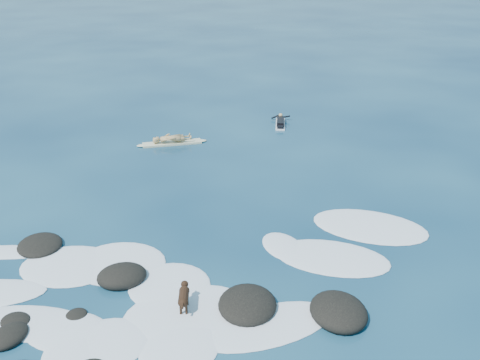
{
  "coord_description": "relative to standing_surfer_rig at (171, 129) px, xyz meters",
  "views": [
    {
      "loc": [
        0.87,
        -13.03,
        8.47
      ],
      "look_at": [
        0.98,
        4.0,
        0.9
      ],
      "focal_mm": 40.0,
      "sensor_mm": 36.0,
      "label": 1
    }
  ],
  "objects": [
    {
      "name": "ground",
      "position": [
        2.1,
        -10.12,
        -0.73
      ],
      "size": [
        160.0,
        160.0,
        0.0
      ],
      "primitive_type": "plane",
      "color": "#0A2642",
      "rests_on": "ground"
    },
    {
      "name": "reef_rocks",
      "position": [
        0.76,
        -12.12,
        -0.61
      ],
      "size": [
        11.61,
        6.95,
        0.58
      ],
      "color": "black",
      "rests_on": "ground"
    },
    {
      "name": "breaking_foam",
      "position": [
        1.32,
        -11.14,
        -0.72
      ],
      "size": [
        15.23,
        8.89,
        0.12
      ],
      "color": "white",
      "rests_on": "ground"
    },
    {
      "name": "standing_surfer_rig",
      "position": [
        0.0,
        0.0,
        0.0
      ],
      "size": [
        3.21,
        1.16,
        1.84
      ],
      "rotation": [
        0.0,
        0.0,
        0.23
      ],
      "color": "beige",
      "rests_on": "ground"
    },
    {
      "name": "paddling_surfer_rig",
      "position": [
        5.2,
        2.85,
        -0.59
      ],
      "size": [
        0.99,
        2.23,
        0.39
      ],
      "rotation": [
        0.0,
        0.0,
        1.48
      ],
      "color": "white",
      "rests_on": "ground"
    },
    {
      "name": "dog",
      "position": [
        1.65,
        -12.16,
        -0.29
      ],
      "size": [
        0.27,
        1.05,
        0.66
      ],
      "rotation": [
        0.0,
        0.0,
        1.59
      ],
      "color": "black",
      "rests_on": "ground"
    }
  ]
}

